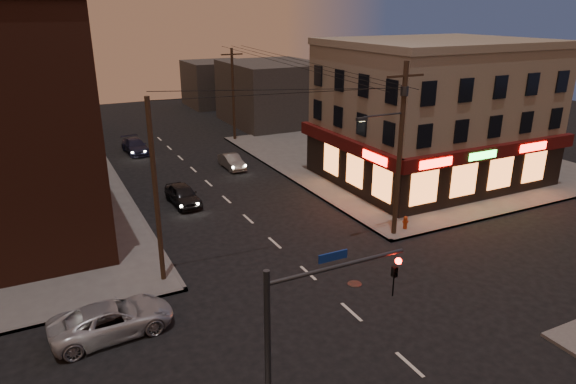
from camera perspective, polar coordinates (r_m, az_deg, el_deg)
ground at (r=23.63m, az=7.06°, el=-13.10°), size 120.00×120.00×0.00m
sidewalk_ne at (r=47.66m, az=12.61°, el=3.82°), size 24.00×28.00×0.15m
pizza_building at (r=41.06m, az=15.77°, el=8.60°), size 15.85×12.85×10.50m
bg_building_ne_a at (r=60.67m, az=-1.66°, el=10.95°), size 10.00×12.00×7.00m
bg_building_nw at (r=59.00m, az=-28.31°, el=8.88°), size 9.00×10.00×8.00m
bg_building_ne_b at (r=72.87m, az=-7.90°, el=11.86°), size 8.00×8.00×6.00m
utility_pole_main at (r=29.40m, az=12.22°, el=5.52°), size 4.20×0.44×10.00m
utility_pole_far at (r=52.26m, az=-6.11°, el=10.70°), size 0.26×0.26×9.00m
utility_pole_west at (r=24.65m, az=-14.49°, el=-0.12°), size 0.24×0.24×9.00m
traffic_signal at (r=14.92m, az=1.47°, el=-15.47°), size 4.49×0.32×6.47m
suv_cross at (r=22.94m, az=-18.94°, el=-13.21°), size 5.10×2.64×1.38m
sedan_near at (r=35.94m, az=-11.60°, el=-0.30°), size 1.89×4.18×1.39m
sedan_mid at (r=43.49m, az=-6.26°, el=3.38°), size 1.30×3.66×1.20m
sedan_far at (r=50.02m, az=-16.61°, el=4.90°), size 2.11×4.62×1.31m
fire_hydrant at (r=31.84m, az=12.91°, el=-3.25°), size 0.36×0.36×0.81m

